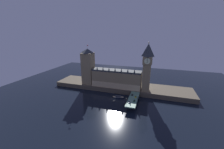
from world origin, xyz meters
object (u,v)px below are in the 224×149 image
object	(u,v)px
street_lamp_near	(127,100)
car_northbound_trail	(129,102)
clock_tower	(147,66)
car_northbound_lead	(132,95)
victoria_tower	(88,66)
street_lamp_mid	(138,97)
boat_upstream	(118,97)
pedestrian_near_rail	(128,100)
car_southbound_trail	(136,97)
street_lamp_far	(131,91)
car_southbound_lead	(134,101)
pedestrian_mid_walk	(137,98)

from	to	relation	value
street_lamp_near	car_northbound_trail	bearing A→B (deg)	41.53
clock_tower	car_northbound_lead	size ratio (longest dim) A/B	17.67
victoria_tower	car_northbound_lead	size ratio (longest dim) A/B	16.20
street_lamp_mid	boat_upstream	bearing A→B (deg)	160.02
victoria_tower	boat_upstream	world-z (taller)	victoria_tower
pedestrian_near_rail	street_lamp_mid	xyz separation A→B (m)	(10.98, 7.76, 2.79)
clock_tower	car_southbound_trail	size ratio (longest dim) A/B	17.61
clock_tower	car_northbound_lead	bearing A→B (deg)	-124.94
street_lamp_far	car_northbound_trail	bearing A→B (deg)	-83.50
street_lamp_near	car_northbound_lead	bearing A→B (deg)	82.83
car_southbound_trail	victoria_tower	bearing A→B (deg)	159.68
car_northbound_trail	street_lamp_far	size ratio (longest dim) A/B	0.61
car_southbound_trail	pedestrian_near_rail	xyz separation A→B (m)	(-7.94, -11.91, 0.23)
clock_tower	car_southbound_trail	distance (m)	46.63
clock_tower	car_southbound_trail	world-z (taller)	clock_tower
car_northbound_trail	car_southbound_lead	distance (m)	7.18
boat_upstream	pedestrian_mid_walk	bearing A→B (deg)	-20.05
pedestrian_near_rail	street_lamp_near	bearing A→B (deg)	-93.29
victoria_tower	boat_upstream	xyz separation A→B (m)	(58.37, -24.82, -35.04)
car_northbound_trail	street_lamp_far	distance (m)	27.15
boat_upstream	car_northbound_lead	bearing A→B (deg)	-2.30
clock_tower	pedestrian_mid_walk	distance (m)	48.47
car_northbound_lead	car_southbound_lead	xyz separation A→B (m)	(5.29, -16.67, -0.09)
victoria_tower	car_northbound_trail	distance (m)	95.71
car_southbound_lead	street_lamp_mid	xyz separation A→B (m)	(3.05, 7.17, 3.08)
clock_tower	street_lamp_near	world-z (taller)	clock_tower
clock_tower	car_northbound_trail	xyz separation A→B (m)	(-15.61, -43.88, -36.03)
car_southbound_trail	street_lamp_near	xyz separation A→B (m)	(-8.34, -18.87, 3.63)
car_northbound_trail	street_lamp_mid	bearing A→B (deg)	55.26
car_southbound_lead	street_lamp_far	size ratio (longest dim) A/B	0.62
car_northbound_lead	pedestrian_near_rail	xyz separation A→B (m)	(-2.65, -17.27, 0.19)
street_lamp_mid	street_lamp_far	size ratio (longest dim) A/B	0.87
car_southbound_lead	pedestrian_near_rail	xyz separation A→B (m)	(-7.94, -0.60, 0.28)
car_southbound_lead	boat_upstream	bearing A→B (deg)	145.37
car_northbound_trail	street_lamp_far	xyz separation A→B (m)	(-3.05, 26.74, 3.55)
pedestrian_mid_walk	boat_upstream	size ratio (longest dim) A/B	0.10
car_northbound_lead	car_southbound_lead	size ratio (longest dim) A/B	0.93
car_northbound_lead	pedestrian_mid_walk	size ratio (longest dim) A/B	2.27
car_northbound_lead	street_lamp_mid	bearing A→B (deg)	-48.74
car_southbound_trail	car_northbound_trail	bearing A→B (deg)	-108.12
car_northbound_lead	street_lamp_far	size ratio (longest dim) A/B	0.58
pedestrian_mid_walk	street_lamp_far	xyz separation A→B (m)	(-10.98, 14.61, 3.34)
pedestrian_mid_walk	street_lamp_near	bearing A→B (deg)	-126.53
clock_tower	car_southbound_trail	bearing A→B (deg)	-110.44
street_lamp_mid	pedestrian_near_rail	bearing A→B (deg)	-144.75
pedestrian_mid_walk	street_lamp_mid	bearing A→B (deg)	-15.36
clock_tower	victoria_tower	bearing A→B (deg)	178.00
pedestrian_mid_walk	street_lamp_near	size ratio (longest dim) A/B	0.25
street_lamp_mid	car_southbound_trail	bearing A→B (deg)	126.28
victoria_tower	street_lamp_far	size ratio (longest dim) A/B	9.41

